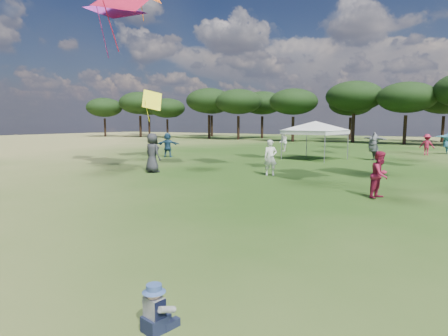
% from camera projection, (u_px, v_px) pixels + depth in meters
% --- Properties ---
extents(tent_left, '(6.56, 6.56, 2.83)m').
position_uv_depth(tent_left, '(315.00, 123.00, 24.55)').
color(tent_left, gray).
rests_on(tent_left, ground).
extents(toddler, '(0.41, 0.45, 0.58)m').
position_uv_depth(toddler, '(156.00, 310.00, 4.40)').
color(toddler, black).
rests_on(toddler, ground).
extents(festival_crowd, '(29.09, 22.00, 1.93)m').
position_uv_depth(festival_crowd, '(382.00, 149.00, 22.11)').
color(festival_crowd, '#28627A').
rests_on(festival_crowd, ground).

